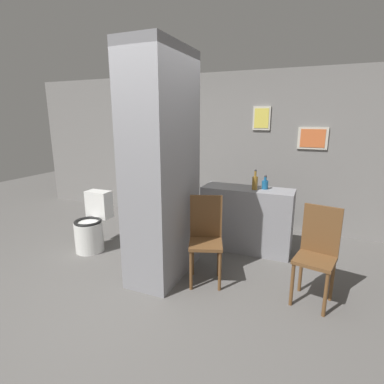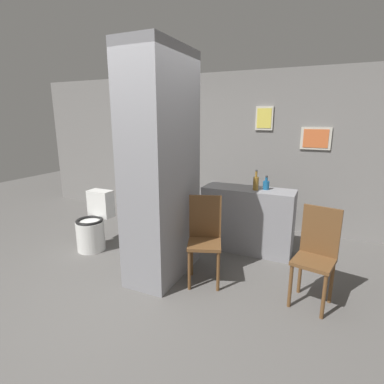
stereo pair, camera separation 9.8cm
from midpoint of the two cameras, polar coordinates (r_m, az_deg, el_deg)
name	(u,v)px [view 2 (the right image)]	position (r m, az deg, el deg)	size (l,w,h in m)	color
ground_plane	(142,293)	(3.49, -8.57, -18.44)	(14.00, 14.00, 0.00)	#5B5956
wall_back	(223,150)	(5.36, 6.47, 7.95)	(8.00, 0.09, 2.60)	gray
pillar_center	(161,168)	(3.43, -5.03, 4.54)	(0.55, 1.01, 2.60)	gray
counter_shelf	(247,220)	(4.34, 11.15, -5.19)	(1.25, 0.44, 0.91)	gray
toilet	(94,226)	(4.57, -17.66, -6.10)	(0.39, 0.55, 0.82)	white
chair_near_pillar	(205,236)	(3.46, 3.27, -8.30)	(0.47, 0.47, 1.00)	brown
chair_by_doorway	(316,252)	(3.32, 23.38, -10.52)	(0.44, 0.44, 1.00)	brown
bicycle	(178,217)	(4.78, -2.12, -4.69)	(1.60, 0.42, 0.68)	black
bottle_tall	(256,183)	(4.12, 12.74, 1.75)	(0.07, 0.07, 0.28)	olive
bottle_short	(266,184)	(4.20, 14.59, 1.40)	(0.09, 0.09, 0.20)	#19598C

